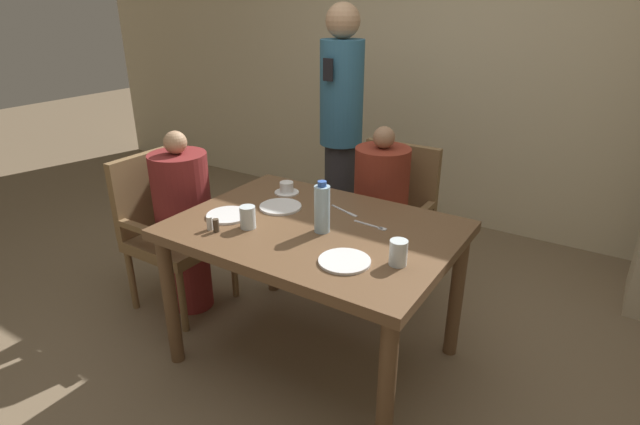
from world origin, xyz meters
name	(u,v)px	position (x,y,z in m)	size (l,w,h in m)	color
ground_plane	(315,355)	(0.00, 0.00, 0.00)	(16.00, 16.00, 0.00)	#7A664C
wall_back	(469,48)	(0.00, 2.13, 1.40)	(8.00, 0.06, 2.80)	beige
dining_table	(315,244)	(0.00, 0.00, 0.66)	(1.30, 0.94, 0.76)	brown
chair_left_side	(169,225)	(-1.03, 0.00, 0.51)	(0.49, 0.49, 0.92)	brown
diner_in_left_chair	(185,222)	(-0.89, 0.00, 0.56)	(0.32, 0.32, 1.09)	maroon
chair_far_side	(390,214)	(0.00, 0.86, 0.51)	(0.49, 0.49, 0.92)	brown
diner_in_far_chair	(380,213)	(0.00, 0.72, 0.56)	(0.32, 0.32, 1.09)	maroon
standing_host	(341,127)	(-0.53, 1.15, 0.93)	(0.29, 0.33, 1.72)	#2D2D33
plate_main_left	(228,215)	(-0.42, -0.14, 0.76)	(0.21, 0.21, 0.01)	white
plate_main_right	(281,207)	(-0.27, 0.09, 0.76)	(0.21, 0.21, 0.01)	white
plate_dessert_center	(344,261)	(0.30, -0.23, 0.76)	(0.21, 0.21, 0.01)	white
teacup_with_saucer	(287,189)	(-0.36, 0.28, 0.78)	(0.13, 0.13, 0.06)	white
water_bottle	(322,208)	(0.06, -0.03, 0.87)	(0.07, 0.07, 0.24)	#A3C6DB
glass_tall_near	(398,253)	(0.48, -0.13, 0.81)	(0.07, 0.07, 0.11)	silver
glass_tall_mid	(248,217)	(-0.25, -0.18, 0.81)	(0.07, 0.07, 0.11)	silver
salt_shaker	(210,223)	(-0.38, -0.30, 0.79)	(0.03, 0.03, 0.07)	white
pepper_shaker	(216,225)	(-0.34, -0.30, 0.79)	(0.03, 0.03, 0.06)	#4C3D2D
fork_beside_plate	(374,226)	(0.24, 0.14, 0.76)	(0.18, 0.03, 0.00)	silver
knife_beside_plate	(345,211)	(0.04, 0.22, 0.76)	(0.18, 0.07, 0.00)	silver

